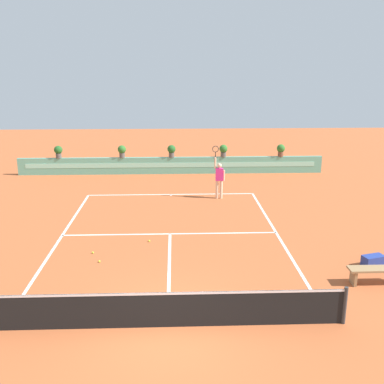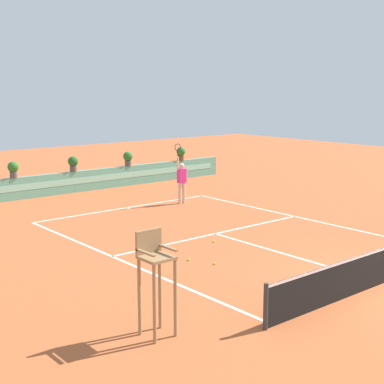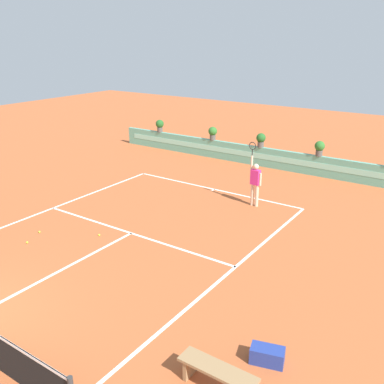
{
  "view_description": "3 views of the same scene",
  "coord_description": "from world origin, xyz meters",
  "px_view_note": "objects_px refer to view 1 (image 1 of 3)",
  "views": [
    {
      "loc": [
        0.23,
        -9.9,
        6.28
      ],
      "look_at": [
        0.94,
        8.77,
        1.0
      ],
      "focal_mm": 42.29,
      "sensor_mm": 36.0,
      "label": 1
    },
    {
      "loc": [
        -12.59,
        -7.45,
        4.93
      ],
      "look_at": [
        0.94,
        8.77,
        1.0
      ],
      "focal_mm": 53.04,
      "sensor_mm": 36.0,
      "label": 2
    },
    {
      "loc": [
        9.41,
        -3.64,
        6.45
      ],
      "look_at": [
        0.94,
        8.77,
        1.0
      ],
      "focal_mm": 40.59,
      "sensor_mm": 36.0,
      "label": 3
    }
  ],
  "objects_px": {
    "gear_bag": "(373,261)",
    "tennis_player": "(219,177)",
    "potted_plant_far_left": "(58,151)",
    "tennis_ball_near_baseline": "(149,241)",
    "potted_plant_far_right": "(281,150)",
    "potted_plant_right": "(223,150)",
    "tennis_ball_mid_court": "(93,253)",
    "bench_courtside": "(375,272)",
    "potted_plant_left": "(122,151)",
    "potted_plant_centre": "(172,150)",
    "tennis_ball_by_sideline": "(99,261)"
  },
  "relations": [
    {
      "from": "gear_bag",
      "to": "tennis_player",
      "type": "relative_size",
      "value": 0.27
    },
    {
      "from": "tennis_ball_near_baseline",
      "to": "potted_plant_centre",
      "type": "distance_m",
      "value": 10.88
    },
    {
      "from": "tennis_ball_by_sideline",
      "to": "potted_plant_centre",
      "type": "bearing_deg",
      "value": 79.49
    },
    {
      "from": "tennis_player",
      "to": "potted_plant_far_left",
      "type": "relative_size",
      "value": 3.57
    },
    {
      "from": "tennis_player",
      "to": "potted_plant_right",
      "type": "relative_size",
      "value": 3.57
    },
    {
      "from": "potted_plant_centre",
      "to": "tennis_ball_mid_court",
      "type": "bearing_deg",
      "value": -102.76
    },
    {
      "from": "bench_courtside",
      "to": "potted_plant_centre",
      "type": "bearing_deg",
      "value": 113.01
    },
    {
      "from": "tennis_ball_by_sideline",
      "to": "potted_plant_far_left",
      "type": "height_order",
      "value": "potted_plant_far_left"
    },
    {
      "from": "potted_plant_far_right",
      "to": "potted_plant_left",
      "type": "distance_m",
      "value": 9.41
    },
    {
      "from": "tennis_ball_near_baseline",
      "to": "potted_plant_centre",
      "type": "relative_size",
      "value": 0.09
    },
    {
      "from": "tennis_ball_by_sideline",
      "to": "potted_plant_centre",
      "type": "height_order",
      "value": "potted_plant_centre"
    },
    {
      "from": "gear_bag",
      "to": "bench_courtside",
      "type": "bearing_deg",
      "value": -111.61
    },
    {
      "from": "tennis_player",
      "to": "potted_plant_far_left",
      "type": "xyz_separation_m",
      "value": [
        -8.92,
        5.26,
        0.36
      ]
    },
    {
      "from": "gear_bag",
      "to": "potted_plant_right",
      "type": "xyz_separation_m",
      "value": [
        -3.49,
        13.11,
        1.23
      ]
    },
    {
      "from": "bench_courtside",
      "to": "potted_plant_right",
      "type": "relative_size",
      "value": 2.21
    },
    {
      "from": "tennis_player",
      "to": "potted_plant_far_right",
      "type": "bearing_deg",
      "value": 51.53
    },
    {
      "from": "potted_plant_centre",
      "to": "potted_plant_left",
      "type": "bearing_deg",
      "value": 180.0
    },
    {
      "from": "tennis_ball_near_baseline",
      "to": "potted_plant_far_left",
      "type": "relative_size",
      "value": 0.09
    },
    {
      "from": "tennis_ball_by_sideline",
      "to": "potted_plant_left",
      "type": "relative_size",
      "value": 0.09
    },
    {
      "from": "potted_plant_far_right",
      "to": "potted_plant_far_left",
      "type": "relative_size",
      "value": 1.0
    },
    {
      "from": "tennis_ball_near_baseline",
      "to": "potted_plant_far_right",
      "type": "relative_size",
      "value": 0.09
    },
    {
      "from": "tennis_ball_by_sideline",
      "to": "tennis_ball_mid_court",
      "type": "bearing_deg",
      "value": 114.73
    },
    {
      "from": "tennis_player",
      "to": "tennis_ball_mid_court",
      "type": "height_order",
      "value": "tennis_player"
    },
    {
      "from": "gear_bag",
      "to": "tennis_ball_near_baseline",
      "type": "bearing_deg",
      "value": 162.24
    },
    {
      "from": "tennis_player",
      "to": "tennis_ball_mid_court",
      "type": "distance_m",
      "value": 8.25
    },
    {
      "from": "bench_courtside",
      "to": "potted_plant_right",
      "type": "bearing_deg",
      "value": 101.88
    },
    {
      "from": "tennis_player",
      "to": "tennis_ball_mid_court",
      "type": "xyz_separation_m",
      "value": [
        -4.98,
        -6.5,
        -1.02
      ]
    },
    {
      "from": "tennis_ball_mid_court",
      "to": "potted_plant_right",
      "type": "relative_size",
      "value": 0.09
    },
    {
      "from": "tennis_ball_near_baseline",
      "to": "tennis_player",
      "type": "bearing_deg",
      "value": 60.69
    },
    {
      "from": "potted_plant_right",
      "to": "tennis_player",
      "type": "bearing_deg",
      "value": -98.15
    },
    {
      "from": "tennis_ball_near_baseline",
      "to": "potted_plant_centre",
      "type": "height_order",
      "value": "potted_plant_centre"
    },
    {
      "from": "tennis_ball_by_sideline",
      "to": "potted_plant_right",
      "type": "distance_m",
      "value": 13.68
    },
    {
      "from": "bench_courtside",
      "to": "potted_plant_far_right",
      "type": "height_order",
      "value": "potted_plant_far_right"
    },
    {
      "from": "gear_bag",
      "to": "tennis_ball_by_sideline",
      "type": "height_order",
      "value": "gear_bag"
    },
    {
      "from": "tennis_player",
      "to": "tennis_ball_near_baseline",
      "type": "distance_m",
      "value": 6.39
    },
    {
      "from": "tennis_ball_near_baseline",
      "to": "tennis_ball_mid_court",
      "type": "height_order",
      "value": "same"
    },
    {
      "from": "potted_plant_centre",
      "to": "tennis_ball_by_sideline",
      "type": "bearing_deg",
      "value": -100.51
    },
    {
      "from": "tennis_ball_mid_court",
      "to": "potted_plant_far_right",
      "type": "xyz_separation_m",
      "value": [
        9.16,
        11.76,
        1.38
      ]
    },
    {
      "from": "tennis_player",
      "to": "potted_plant_left",
      "type": "xyz_separation_m",
      "value": [
        -5.23,
        5.26,
        0.36
      ]
    },
    {
      "from": "gear_bag",
      "to": "potted_plant_far_right",
      "type": "xyz_separation_m",
      "value": [
        -0.07,
        13.11,
        1.23
      ]
    },
    {
      "from": "tennis_player",
      "to": "potted_plant_right",
      "type": "distance_m",
      "value": 5.32
    },
    {
      "from": "potted_plant_left",
      "to": "tennis_player",
      "type": "bearing_deg",
      "value": -45.17
    },
    {
      "from": "gear_bag",
      "to": "potted_plant_right",
      "type": "relative_size",
      "value": 0.97
    },
    {
      "from": "tennis_ball_near_baseline",
      "to": "tennis_ball_mid_court",
      "type": "bearing_deg",
      "value": -152.25
    },
    {
      "from": "bench_courtside",
      "to": "potted_plant_left",
      "type": "xyz_separation_m",
      "value": [
        -8.99,
        14.32,
        1.04
      ]
    },
    {
      "from": "tennis_ball_by_sideline",
      "to": "potted_plant_far_right",
      "type": "xyz_separation_m",
      "value": [
        8.81,
        12.5,
        1.38
      ]
    },
    {
      "from": "tennis_ball_mid_court",
      "to": "tennis_ball_near_baseline",
      "type": "bearing_deg",
      "value": 27.75
    },
    {
      "from": "tennis_ball_near_baseline",
      "to": "tennis_ball_mid_court",
      "type": "xyz_separation_m",
      "value": [
        -1.89,
        -0.99,
        0.0
      ]
    },
    {
      "from": "tennis_ball_mid_court",
      "to": "potted_plant_left",
      "type": "xyz_separation_m",
      "value": [
        -0.25,
        11.76,
        1.38
      ]
    },
    {
      "from": "tennis_player",
      "to": "potted_plant_centre",
      "type": "distance_m",
      "value": 5.76
    }
  ]
}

